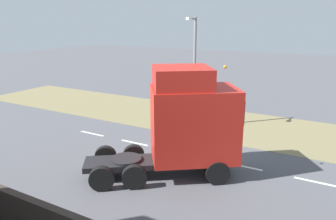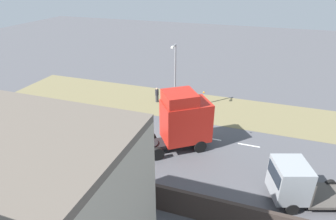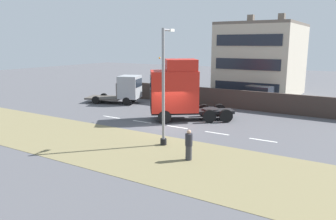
{
  "view_description": "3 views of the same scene",
  "coord_description": "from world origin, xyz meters",
  "px_view_note": "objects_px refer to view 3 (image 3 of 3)",
  "views": [
    {
      "loc": [
        14.36,
        6.47,
        6.76
      ],
      "look_at": [
        -0.99,
        -2.25,
        1.94
      ],
      "focal_mm": 35.0,
      "sensor_mm": 36.0,
      "label": 1
    },
    {
      "loc": [
        20.9,
        5.72,
        12.98
      ],
      "look_at": [
        -0.97,
        -1.79,
        1.65
      ],
      "focal_mm": 30.0,
      "sensor_mm": 36.0,
      "label": 2
    },
    {
      "loc": [
        -20.45,
        -12.48,
        6.14
      ],
      "look_at": [
        -0.27,
        -0.07,
        1.28
      ],
      "focal_mm": 35.0,
      "sensor_mm": 36.0,
      "label": 3
    }
  ],
  "objects_px": {
    "pedestrian": "(189,145)",
    "lorry_cab": "(177,90)",
    "parked_car": "(258,97)",
    "lamp_post": "(164,94)",
    "flatbed_truck": "(126,89)"
  },
  "relations": [
    {
      "from": "pedestrian",
      "to": "lorry_cab",
      "type": "bearing_deg",
      "value": 33.84
    },
    {
      "from": "lorry_cab",
      "to": "flatbed_truck",
      "type": "distance_m",
      "value": 9.12
    },
    {
      "from": "pedestrian",
      "to": "flatbed_truck",
      "type": "bearing_deg",
      "value": 49.57
    },
    {
      "from": "lorry_cab",
      "to": "parked_car",
      "type": "relative_size",
      "value": 1.48
    },
    {
      "from": "lorry_cab",
      "to": "parked_car",
      "type": "distance_m",
      "value": 9.69
    },
    {
      "from": "parked_car",
      "to": "pedestrian",
      "type": "xyz_separation_m",
      "value": [
        -16.43,
        -1.17,
        -0.19
      ]
    },
    {
      "from": "lorry_cab",
      "to": "lamp_post",
      "type": "xyz_separation_m",
      "value": [
        -6.15,
        -2.63,
        0.71
      ]
    },
    {
      "from": "lorry_cab",
      "to": "flatbed_truck",
      "type": "height_order",
      "value": "lorry_cab"
    },
    {
      "from": "flatbed_truck",
      "to": "pedestrian",
      "type": "relative_size",
      "value": 3.58
    },
    {
      "from": "parked_car",
      "to": "pedestrian",
      "type": "distance_m",
      "value": 16.47
    },
    {
      "from": "flatbed_truck",
      "to": "pedestrian",
      "type": "distance_m",
      "value": 17.69
    },
    {
      "from": "lorry_cab",
      "to": "pedestrian",
      "type": "distance_m",
      "value": 9.45
    },
    {
      "from": "lorry_cab",
      "to": "pedestrian",
      "type": "bearing_deg",
      "value": 177.72
    },
    {
      "from": "lamp_post",
      "to": "lorry_cab",
      "type": "bearing_deg",
      "value": 23.15
    },
    {
      "from": "parked_car",
      "to": "lamp_post",
      "type": "xyz_separation_m",
      "value": [
        -14.84,
        1.39,
        2.15
      ]
    }
  ]
}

